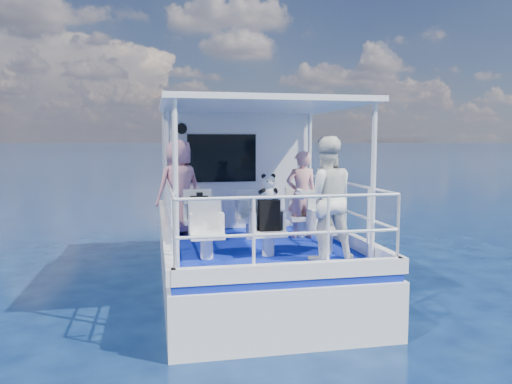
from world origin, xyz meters
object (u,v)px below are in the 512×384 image
passenger_port_fwd (179,187)px  backpack_center (269,215)px  passenger_stbd_aft (325,199)px  panda (268,187)px

passenger_port_fwd → backpack_center: 2.32m
passenger_stbd_aft → backpack_center: (-0.72, 0.37, -0.27)m
passenger_port_fwd → passenger_stbd_aft: passenger_stbd_aft is taller
passenger_port_fwd → panda: (1.18, -1.95, 0.16)m
passenger_port_fwd → backpack_center: bearing=95.8°
passenger_stbd_aft → panda: bearing=-22.3°
passenger_port_fwd → panda: 2.29m
passenger_port_fwd → backpack_center: passenger_port_fwd is taller
panda → passenger_port_fwd: bearing=121.1°
backpack_center → passenger_stbd_aft: bearing=-27.1°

